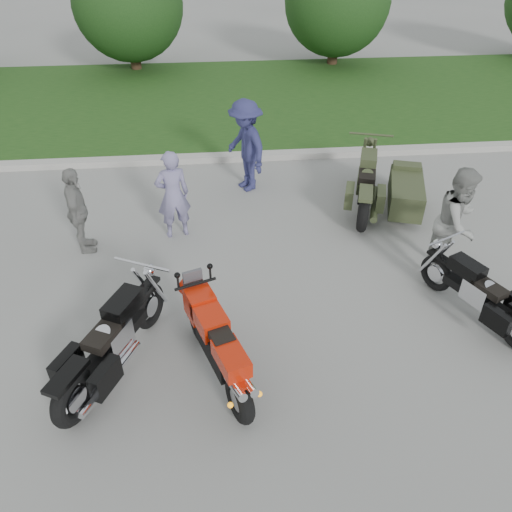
{
  "coord_description": "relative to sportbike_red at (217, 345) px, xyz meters",
  "views": [
    {
      "loc": [
        -0.51,
        -4.93,
        5.09
      ],
      "look_at": [
        0.05,
        0.98,
        0.8
      ],
      "focal_mm": 35.0,
      "sensor_mm": 36.0,
      "label": 1
    }
  ],
  "objects": [
    {
      "name": "ground",
      "position": [
        0.57,
        0.54,
        -0.57
      ],
      "size": [
        80.0,
        80.0,
        0.0
      ],
      "primitive_type": "plane",
      "color": "#9B9B96",
      "rests_on": "ground"
    },
    {
      "name": "curb",
      "position": [
        0.57,
        6.54,
        -0.5
      ],
      "size": [
        60.0,
        0.3,
        0.15
      ],
      "primitive_type": "cube",
      "color": "#B7B4AC",
      "rests_on": "ground"
    },
    {
      "name": "grass_strip",
      "position": [
        0.57,
        10.69,
        -0.5
      ],
      "size": [
        60.0,
        8.0,
        0.14
      ],
      "primitive_type": "cube",
      "color": "#335C1F",
      "rests_on": "ground"
    },
    {
      "name": "tree_mid_left",
      "position": [
        -2.43,
        14.04,
        1.62
      ],
      "size": [
        3.6,
        3.6,
        4.0
      ],
      "color": "#3F2B1C",
      "rests_on": "ground"
    },
    {
      "name": "tree_mid_right",
      "position": [
        4.57,
        14.04,
        1.62
      ],
      "size": [
        3.6,
        3.6,
        4.0
      ],
      "color": "#3F2B1C",
      "rests_on": "ground"
    },
    {
      "name": "sportbike_red",
      "position": [
        0.0,
        0.0,
        0.0
      ],
      "size": [
        0.87,
        1.99,
        0.98
      ],
      "rotation": [
        0.0,
        0.0,
        0.35
      ],
      "color": "black",
      "rests_on": "ground"
    },
    {
      "name": "cruiser_left",
      "position": [
        -1.36,
        0.2,
        -0.1
      ],
      "size": [
        1.19,
        2.25,
        0.93
      ],
      "rotation": [
        0.0,
        0.0,
        -0.45
      ],
      "color": "black",
      "rests_on": "ground"
    },
    {
      "name": "cruiser_right",
      "position": [
        3.82,
        0.72,
        -0.16
      ],
      "size": [
        1.04,
        1.98,
        0.82
      ],
      "rotation": [
        0.0,
        0.0,
        0.44
      ],
      "color": "black",
      "rests_on": "ground"
    },
    {
      "name": "cruiser_sidecar",
      "position": [
        3.44,
        3.9,
        -0.11
      ],
      "size": [
        1.69,
        2.48,
        0.98
      ],
      "rotation": [
        0.0,
        0.0,
        -0.3
      ],
      "color": "black",
      "rests_on": "ground"
    },
    {
      "name": "person_stripe",
      "position": [
        -0.66,
        3.44,
        0.25
      ],
      "size": [
        0.68,
        0.53,
        1.65
      ],
      "primitive_type": "imported",
      "rotation": [
        0.0,
        0.0,
        3.4
      ],
      "color": "#8780AE",
      "rests_on": "ground"
    },
    {
      "name": "person_grey",
      "position": [
        3.84,
        1.94,
        0.35
      ],
      "size": [
        1.13,
        1.12,
        1.85
      ],
      "primitive_type": "imported",
      "rotation": [
        0.0,
        0.0,
        0.73
      ],
      "color": "gray",
      "rests_on": "ground"
    },
    {
      "name": "person_denim",
      "position": [
        0.75,
        5.13,
        0.38
      ],
      "size": [
        1.18,
        1.42,
        1.91
      ],
      "primitive_type": "imported",
      "rotation": [
        0.0,
        0.0,
        -1.12
      ],
      "color": "navy",
      "rests_on": "ground"
    },
    {
      "name": "person_back",
      "position": [
        -2.24,
        3.1,
        0.21
      ],
      "size": [
        0.5,
        0.96,
        1.56
      ],
      "primitive_type": "imported",
      "rotation": [
        0.0,
        0.0,
        1.7
      ],
      "color": "gray",
      "rests_on": "ground"
    }
  ]
}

